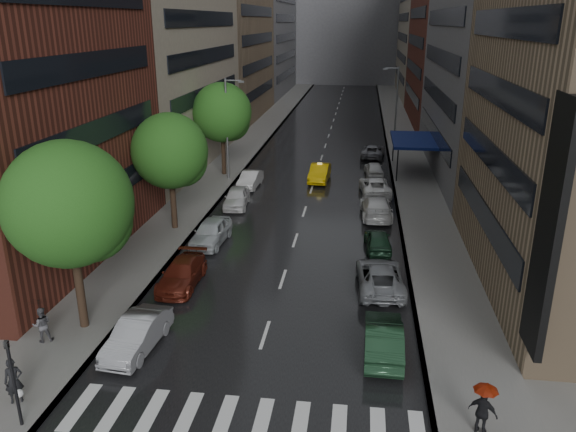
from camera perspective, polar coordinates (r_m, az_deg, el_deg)
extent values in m
plane|color=gray|center=(23.48, -4.07, -16.98)|extent=(220.00, 220.00, 0.00)
cube|color=black|center=(70.02, 4.04, 7.81)|extent=(14.00, 140.00, 0.01)
cube|color=gray|center=(71.09, -3.28, 8.06)|extent=(4.00, 140.00, 0.15)
cube|color=gray|center=(70.06, 11.47, 7.54)|extent=(4.00, 140.00, 0.15)
cube|color=silver|center=(23.82, -20.38, -17.69)|extent=(0.55, 2.80, 0.01)
cube|color=silver|center=(23.26, -17.16, -18.29)|extent=(0.55, 2.80, 0.01)
cube|color=silver|center=(22.77, -13.77, -18.86)|extent=(0.55, 2.80, 0.01)
cube|color=silver|center=(22.36, -10.21, -19.38)|extent=(0.55, 2.80, 0.01)
cube|color=silver|center=(22.03, -6.52, -19.85)|extent=(0.55, 2.80, 0.01)
cube|color=silver|center=(21.78, -2.70, -20.25)|extent=(0.55, 2.80, 0.01)
cube|color=silver|center=(21.62, 1.20, -20.57)|extent=(0.55, 2.80, 0.01)
cube|color=silver|center=(21.56, 5.16, -20.81)|extent=(0.55, 2.80, 0.01)
cube|color=maroon|center=(35.97, -25.56, 16.12)|extent=(8.00, 20.00, 26.00)
cube|color=#937A5B|center=(84.73, -5.79, 17.24)|extent=(8.00, 28.00, 22.00)
cube|color=slate|center=(55.64, 19.64, 16.30)|extent=(8.00, 28.00, 24.00)
cube|color=gray|center=(113.05, 13.77, 18.83)|extent=(8.00, 32.00, 28.00)
cube|color=black|center=(22.91, 24.97, -1.35)|extent=(0.30, 2.20, 10.00)
cube|color=slate|center=(136.59, 6.14, 20.07)|extent=(40.00, 14.00, 32.00)
cylinder|color=#382619|center=(27.80, -20.49, -6.19)|extent=(0.40, 0.40, 4.98)
sphere|color=#1E5116|center=(26.49, -21.42, 1.14)|extent=(5.69, 5.69, 5.69)
cylinder|color=#382619|center=(39.43, -11.59, 1.72)|extent=(0.40, 0.40, 4.48)
sphere|color=#1E5116|center=(38.57, -11.93, 6.49)|extent=(5.12, 5.12, 5.12)
cylinder|color=#382619|center=(52.94, -6.58, 6.61)|extent=(0.40, 0.40, 4.75)
sphere|color=#1E5116|center=(52.28, -6.73, 10.42)|extent=(5.42, 5.42, 5.42)
imported|color=yellow|center=(51.14, 3.22, 4.41)|extent=(1.86, 4.74, 1.54)
imported|color=#949499|center=(26.20, -15.07, -11.53)|extent=(1.94, 4.61, 1.48)
imported|color=#5B1D12|center=(31.55, -10.72, -5.77)|extent=(1.95, 4.77, 1.38)
imported|color=silver|center=(36.95, -7.84, -1.62)|extent=(2.18, 4.80, 1.60)
imported|color=silver|center=(44.11, -5.24, 1.90)|extent=(2.10, 4.54, 1.51)
imported|color=#B9B9B9|center=(49.27, -3.86, 3.73)|extent=(1.72, 4.31, 1.40)
imported|color=#183520|center=(25.37, 9.68, -12.12)|extent=(1.66, 4.67, 1.53)
imported|color=slate|center=(30.95, 9.33, -6.11)|extent=(2.74, 5.41, 1.47)
imported|color=#193825|center=(36.07, 9.11, -2.45)|extent=(1.86, 4.01, 1.33)
imported|color=silver|center=(42.05, 8.95, 0.90)|extent=(2.48, 5.50, 1.56)
imported|color=white|center=(47.72, 8.82, 3.04)|extent=(2.86, 5.32, 1.42)
imported|color=silver|center=(53.50, 8.72, 4.77)|extent=(1.97, 4.08, 1.34)
imported|color=gray|center=(60.78, 8.62, 6.54)|extent=(2.74, 5.15, 1.38)
imported|color=black|center=(24.25, -26.09, -14.82)|extent=(0.79, 0.71, 1.82)
sphere|color=white|center=(24.33, -25.65, -15.93)|extent=(0.32, 0.32, 0.32)
imported|color=#515055|center=(27.84, -23.72, -10.08)|extent=(1.01, 0.95, 1.66)
imported|color=black|center=(27.47, -23.95, -8.58)|extent=(0.96, 0.98, 0.88)
imported|color=black|center=(21.67, 19.18, -18.34)|extent=(1.09, 0.86, 1.73)
imported|color=#A0260C|center=(21.22, 19.42, -16.65)|extent=(0.82, 0.82, 0.72)
cylinder|color=black|center=(22.62, -26.00, -15.32)|extent=(0.12, 0.12, 3.20)
imported|color=black|center=(21.91, -26.55, -12.27)|extent=(0.18, 0.15, 0.90)
cylinder|color=gray|center=(50.78, -6.22, 8.71)|extent=(0.18, 0.18, 9.00)
cube|color=gray|center=(49.88, -4.79, 13.44)|extent=(0.50, 0.22, 0.16)
cylinder|color=gray|center=(64.29, 10.93, 10.69)|extent=(0.18, 0.18, 9.00)
cube|color=gray|center=(63.76, 9.88, 14.49)|extent=(0.50, 0.22, 0.16)
cube|color=navy|center=(54.80, 12.62, 7.54)|extent=(4.00, 8.00, 0.25)
cylinder|color=black|center=(51.30, 11.05, 5.14)|extent=(0.12, 0.12, 3.00)
cylinder|color=black|center=(58.70, 10.66, 6.93)|extent=(0.12, 0.12, 3.00)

